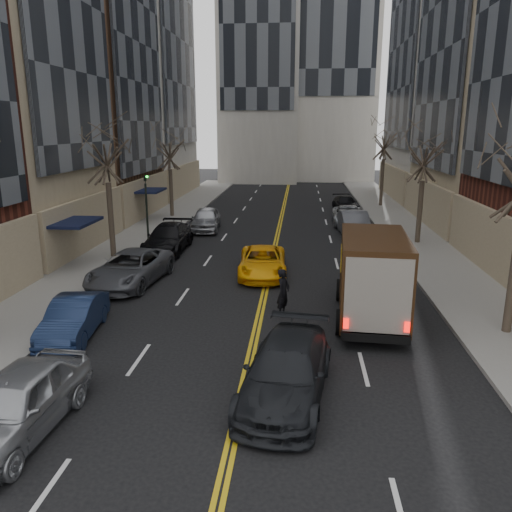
{
  "coord_description": "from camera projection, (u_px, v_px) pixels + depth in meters",
  "views": [
    {
      "loc": [
        1.46,
        -6.03,
        7.13
      ],
      "look_at": [
        -0.21,
        12.82,
        2.2
      ],
      "focal_mm": 35.0,
      "sensor_mm": 36.0,
      "label": 1
    }
  ],
  "objects": [
    {
      "name": "streetwall_left",
      "position": [
        51.0,
        2.0,
        34.98
      ],
      "size": [
        14.0,
        49.5,
        36.0
      ],
      "color": "#562319",
      "rests_on": "ground"
    },
    {
      "name": "parked_lf_a",
      "position": [
        16.0,
        403.0,
        11.75
      ],
      "size": [
        2.16,
        4.79,
        1.6
      ],
      "primitive_type": "imported",
      "rotation": [
        0.0,
        0.0,
        -0.06
      ],
      "color": "#ACAFB4",
      "rests_on": "ground"
    },
    {
      "name": "pedestrian",
      "position": [
        283.0,
        293.0,
        19.18
      ],
      "size": [
        0.67,
        0.8,
        1.86
      ],
      "primitive_type": "imported",
      "rotation": [
        0.0,
        0.0,
        1.18
      ],
      "color": "black",
      "rests_on": "ground"
    },
    {
      "name": "tree_lf_far",
      "position": [
        169.0,
        141.0,
        38.77
      ],
      "size": [
        3.2,
        3.2,
        8.12
      ],
      "color": "#382D23",
      "rests_on": "sidewalk_left"
    },
    {
      "name": "parked_lf_b",
      "position": [
        74.0,
        318.0,
        17.35
      ],
      "size": [
        1.87,
        4.24,
        1.35
      ],
      "primitive_type": "imported",
      "rotation": [
        0.0,
        0.0,
        0.11
      ],
      "color": "#13203D",
      "rests_on": "ground"
    },
    {
      "name": "tree_lf_mid",
      "position": [
        105.0,
        137.0,
        26.1
      ],
      "size": [
        3.2,
        3.2,
        8.91
      ],
      "color": "#382D23",
      "rests_on": "sidewalk_left"
    },
    {
      "name": "sidewalk_left",
      "position": [
        148.0,
        231.0,
        34.51
      ],
      "size": [
        4.0,
        66.0,
        0.15
      ],
      "primitive_type": "cube",
      "color": "slate",
      "rests_on": "ground"
    },
    {
      "name": "ups_truck",
      "position": [
        372.0,
        277.0,
        18.6
      ],
      "size": [
        2.85,
        6.27,
        3.35
      ],
      "rotation": [
        0.0,
        0.0,
        -0.07
      ],
      "color": "black",
      "rests_on": "ground"
    },
    {
      "name": "parked_rt_b",
      "position": [
        349.0,
        216.0,
        37.12
      ],
      "size": [
        2.44,
        5.03,
        1.38
      ],
      "primitive_type": "imported",
      "rotation": [
        0.0,
        0.0,
        -0.03
      ],
      "color": "#B6BABF",
      "rests_on": "ground"
    },
    {
      "name": "parked_lf_e",
      "position": [
        206.0,
        219.0,
        35.08
      ],
      "size": [
        2.26,
        4.82,
        1.59
      ],
      "primitive_type": "imported",
      "rotation": [
        0.0,
        0.0,
        0.08
      ],
      "color": "#A0A2A7",
      "rests_on": "ground"
    },
    {
      "name": "tree_rt_far",
      "position": [
        385.0,
        131.0,
        43.84
      ],
      "size": [
        3.2,
        3.2,
        9.11
      ],
      "color": "#382D23",
      "rests_on": "sidewalk_right"
    },
    {
      "name": "sidewalk_right",
      "position": [
        413.0,
        236.0,
        32.97
      ],
      "size": [
        4.0,
        66.0,
        0.15
      ],
      "primitive_type": "cube",
      "color": "slate",
      "rests_on": "ground"
    },
    {
      "name": "parked_lf_c",
      "position": [
        131.0,
        268.0,
        23.1
      ],
      "size": [
        3.12,
        5.73,
        1.52
      ],
      "primitive_type": "imported",
      "rotation": [
        0.0,
        0.0,
        -0.11
      ],
      "color": "#4E5056",
      "rests_on": "ground"
    },
    {
      "name": "traffic_signal",
      "position": [
        146.0,
        203.0,
        28.86
      ],
      "size": [
        0.29,
        0.26,
        4.7
      ],
      "color": "black",
      "rests_on": "sidewalk_left"
    },
    {
      "name": "parked_rt_a",
      "position": [
        354.0,
        224.0,
        33.22
      ],
      "size": [
        2.01,
        5.09,
        1.65
      ],
      "primitive_type": "imported",
      "rotation": [
        0.0,
        0.0,
        0.05
      ],
      "color": "#4A4B51",
      "rests_on": "ground"
    },
    {
      "name": "parked_lf_d",
      "position": [
        168.0,
        238.0,
        29.25
      ],
      "size": [
        2.22,
        5.39,
        1.56
      ],
      "primitive_type": "imported",
      "rotation": [
        0.0,
        0.0,
        0.01
      ],
      "color": "black",
      "rests_on": "ground"
    },
    {
      "name": "observer_sedan",
      "position": [
        286.0,
        371.0,
        13.39
      ],
      "size": [
        2.83,
        5.47,
        1.52
      ],
      "rotation": [
        0.0,
        0.0,
        -0.14
      ],
      "color": "black",
      "rests_on": "ground"
    },
    {
      "name": "taxi",
      "position": [
        263.0,
        262.0,
        24.48
      ],
      "size": [
        2.53,
        5.01,
        1.36
      ],
      "primitive_type": "imported",
      "rotation": [
        0.0,
        0.0,
        0.06
      ],
      "color": "#FFB20A",
      "rests_on": "ground"
    },
    {
      "name": "tree_rt_mid",
      "position": [
        425.0,
        143.0,
        29.52
      ],
      "size": [
        3.2,
        3.2,
        8.32
      ],
      "color": "#382D23",
      "rests_on": "sidewalk_right"
    },
    {
      "name": "parked_rt_c",
      "position": [
        346.0,
        204.0,
        43.18
      ],
      "size": [
        2.31,
        4.57,
        1.27
      ],
      "primitive_type": "imported",
      "rotation": [
        0.0,
        0.0,
        0.12
      ],
      "color": "black",
      "rests_on": "ground"
    }
  ]
}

